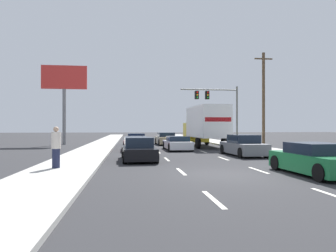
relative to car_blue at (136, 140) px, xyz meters
The scene contains 16 objects.
ground_plane 5.81m from the car_blue, 56.67° to the left, with size 140.00×140.00×0.00m, color #2B2B2D.
sidewalk_right 9.87m from the car_blue, ahead, with size 2.86×80.00×0.14m, color #B2AFA8.
sidewalk_left 3.54m from the car_blue, behind, with size 2.86×80.00×0.14m, color #B2AFA8.
lane_markings 3.60m from the car_blue, 26.96° to the right, with size 3.54×57.00×0.01m.
car_blue is the anchor object (origin of this frame).
car_maroon 7.32m from the car_blue, 91.41° to the right, with size 2.10×4.73×1.15m.
car_black 14.49m from the car_blue, 90.69° to the right, with size 2.00×4.29×1.30m.
car_tan 3.24m from the car_blue, 11.82° to the left, with size 2.08×4.30×1.29m.
car_white 7.74m from the car_blue, 65.58° to the right, with size 1.99×4.43×1.14m.
box_truck 7.46m from the car_blue, 28.77° to the right, with size 2.83×8.69×3.76m.
car_gray 14.14m from the car_blue, 61.51° to the right, with size 1.97×4.40×1.37m.
car_green 21.64m from the car_blue, 72.39° to the right, with size 2.00×4.13×1.26m.
traffic_signal_mast 10.63m from the car_blue, 18.99° to the left, with size 6.86×0.69×6.67m.
utility_pole_mid 13.43m from the car_blue, 14.20° to the right, with size 1.80×0.28×9.17m.
roadside_billboard 9.58m from the car_blue, 165.80° to the left, with size 4.72×0.36×8.42m.
pedestrian_near_corner 18.72m from the car_blue, 101.69° to the right, with size 0.38×0.38×1.76m.
Camera 1 is at (-3.87, -11.76, 1.88)m, focal length 32.99 mm.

